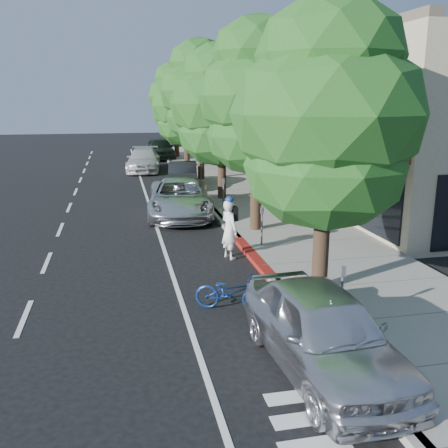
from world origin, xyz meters
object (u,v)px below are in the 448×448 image
object	(u,v)px
street_tree_1	(257,99)
dark_sedan	(183,175)
street_tree_3	(200,93)
street_tree_4	(186,107)
dark_suv_far	(160,148)
pedestrian	(301,195)
street_tree_0	(327,118)
street_tree_2	(222,106)
silver_suv	(180,198)
cyclist	(229,229)
bicycle	(231,292)
white_pickup	(144,160)
near_car_a	(323,331)
street_tree_5	(176,98)

from	to	relation	value
street_tree_1	dark_sedan	distance (m)	10.67
street_tree_3	street_tree_4	world-z (taller)	street_tree_3
street_tree_4	dark_suv_far	world-z (taller)	street_tree_4
pedestrian	street_tree_0	bearing A→B (deg)	37.14
street_tree_4	dark_suv_far	bearing A→B (deg)	103.57
street_tree_2	dark_sedan	world-z (taller)	street_tree_2
street_tree_4	dark_sedan	size ratio (longest dim) A/B	1.61
dark_suv_far	silver_suv	bearing A→B (deg)	-95.64
cyclist	bicycle	bearing A→B (deg)	145.72
street_tree_3	dark_suv_far	xyz separation A→B (m)	(-1.40, 11.80, -4.24)
street_tree_4	white_pickup	world-z (taller)	street_tree_4
street_tree_4	pedestrian	bearing A→B (deg)	-81.53
silver_suv	near_car_a	bearing A→B (deg)	-79.60
street_tree_2	cyclist	distance (m)	9.56
street_tree_2	dark_suv_far	size ratio (longest dim) A/B	1.48
street_tree_5	cyclist	world-z (taller)	street_tree_5
silver_suv	near_car_a	distance (m)	12.80
white_pickup	bicycle	bearing A→B (deg)	-81.97
street_tree_4	dark_suv_far	size ratio (longest dim) A/B	1.41
silver_suv	near_car_a	world-z (taller)	near_car_a
near_car_a	pedestrian	world-z (taller)	pedestrian
street_tree_0	near_car_a	xyz separation A→B (m)	(-1.40, -3.50, -3.59)
cyclist	dark_sedan	xyz separation A→B (m)	(0.20, 12.49, -0.20)
street_tree_3	dark_suv_far	size ratio (longest dim) A/B	1.63
dark_sedan	street_tree_1	bearing A→B (deg)	-74.79
street_tree_0	street_tree_3	bearing A→B (deg)	90.00
bicycle	near_car_a	bearing A→B (deg)	-136.19
dark_suv_far	pedestrian	bearing A→B (deg)	-83.09
street_tree_2	white_pickup	world-z (taller)	street_tree_2
dark_suv_far	pedestrian	distance (m)	22.32
dark_suv_far	pedestrian	world-z (taller)	pedestrian
dark_sedan	white_pickup	bearing A→B (deg)	110.29
street_tree_4	pedestrian	distance (m)	16.69
bicycle	near_car_a	distance (m)	3.14
street_tree_2	street_tree_5	size ratio (longest dim) A/B	0.96
street_tree_4	cyclist	bearing A→B (deg)	-94.41
bicycle	silver_suv	bearing A→B (deg)	24.21
street_tree_0	silver_suv	world-z (taller)	street_tree_0
bicycle	silver_suv	xyz separation A→B (m)	(0.06, 9.81, 0.32)
silver_suv	white_pickup	xyz separation A→B (m)	(-0.73, 13.74, -0.01)
street_tree_0	dark_sedan	xyz separation A→B (m)	(-1.40, 15.77, -3.65)
street_tree_2	silver_suv	distance (m)	5.19
cyclist	bicycle	xyz separation A→B (m)	(-0.83, -3.83, -0.47)
street_tree_0	white_pickup	distance (m)	23.49
street_tree_5	silver_suv	world-z (taller)	street_tree_5
street_tree_2	pedestrian	size ratio (longest dim) A/B	4.53
cyclist	near_car_a	world-z (taller)	cyclist
dark_suv_far	near_car_a	bearing A→B (deg)	-92.93
street_tree_1	bicycle	bearing A→B (deg)	-110.35
pedestrian	street_tree_2	bearing A→B (deg)	-95.79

